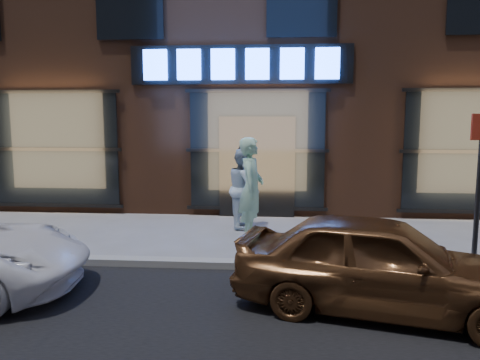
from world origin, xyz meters
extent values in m
plane|color=slate|center=(0.00, 0.00, 0.00)|extent=(90.00, 90.00, 0.00)
cube|color=gray|center=(0.00, 0.00, 0.06)|extent=(60.00, 0.25, 0.12)
cube|color=#54301E|center=(0.00, 8.00, 5.00)|extent=(30.00, 8.00, 10.00)
cube|color=black|center=(-0.40, 3.95, 3.60)|extent=(5.20, 0.06, 0.90)
cube|color=black|center=(0.00, 3.92, 1.20)|extent=(1.80, 0.10, 2.40)
cube|color=#FFBF72|center=(-5.00, 3.98, 1.60)|extent=(3.00, 0.04, 2.60)
cube|color=black|center=(-5.00, 3.94, 1.60)|extent=(3.20, 0.06, 2.80)
cube|color=#FFBF72|center=(0.00, 3.98, 1.60)|extent=(3.00, 0.04, 2.60)
cube|color=black|center=(0.00, 3.94, 1.60)|extent=(3.20, 0.06, 2.80)
cube|color=#FFBF72|center=(5.00, 3.98, 1.60)|extent=(3.00, 0.04, 2.60)
cube|color=black|center=(5.00, 3.94, 1.60)|extent=(3.20, 0.06, 2.80)
cube|color=black|center=(-3.00, 3.94, 5.00)|extent=(1.60, 0.06, 1.60)
cube|color=black|center=(1.00, 3.94, 5.00)|extent=(1.60, 0.06, 1.60)
cube|color=#2659FF|center=(-2.40, 3.88, 3.60)|extent=(0.55, 0.12, 0.70)
cube|color=#2659FF|center=(-1.60, 3.88, 3.60)|extent=(0.55, 0.12, 0.70)
cube|color=#2659FF|center=(-0.80, 3.88, 3.60)|extent=(0.55, 0.12, 0.70)
cube|color=#2659FF|center=(0.00, 3.88, 3.60)|extent=(0.55, 0.12, 0.70)
cube|color=#2659FF|center=(0.80, 3.88, 3.60)|extent=(0.55, 0.12, 0.70)
cube|color=#2659FF|center=(1.60, 3.88, 3.60)|extent=(0.55, 0.12, 0.70)
imported|color=#AAE0CA|center=(-0.02, 1.89, 1.00)|extent=(0.56, 0.78, 2.00)
imported|color=white|center=(-0.23, 2.80, 0.86)|extent=(0.74, 0.91, 1.73)
imported|color=brown|center=(1.76, -1.51, 0.61)|extent=(3.81, 2.26, 1.22)
cylinder|color=#262628|center=(3.54, 0.10, 1.23)|extent=(0.08, 0.08, 2.46)
camera|label=1|loc=(0.50, -7.17, 2.39)|focal=35.00mm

